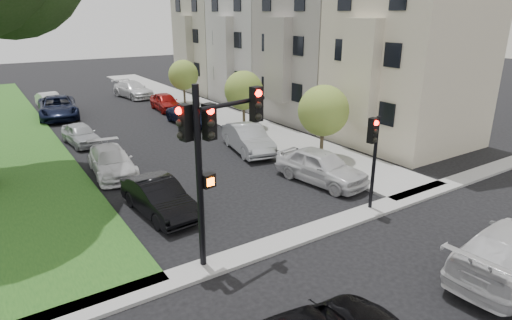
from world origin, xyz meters
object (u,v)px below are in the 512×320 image
traffic_signal_secondary (373,147)px  car_parked_9 (50,101)px  small_tree_a (323,111)px  car_parked_2 (191,116)px  car_parked_4 (133,90)px  small_tree_b (244,90)px  car_parked_6 (112,161)px  car_parked_3 (165,102)px  car_parked_0 (321,166)px  car_parked_7 (81,134)px  car_parked_5 (159,197)px  small_tree_c (183,75)px  traffic_signal_main (212,144)px  car_parked_8 (58,107)px  car_parked_1 (248,139)px

traffic_signal_secondary → car_parked_9: traffic_signal_secondary is taller
small_tree_a → car_parked_2: bearing=103.5°
traffic_signal_secondary → car_parked_4: bearing=89.9°
small_tree_b → car_parked_6: 10.98m
car_parked_3 → car_parked_4: 7.02m
car_parked_0 → car_parked_7: size_ratio=1.24×
small_tree_a → car_parked_0: size_ratio=0.87×
car_parked_5 → small_tree_a: bearing=4.2°
small_tree_a → small_tree_c: bearing=90.0°
car_parked_0 → car_parked_3: 18.68m
small_tree_a → car_parked_9: 24.26m
small_tree_a → traffic_signal_secondary: (-2.70, -5.84, 0.01)m
traffic_signal_main → car_parked_5: bearing=92.6°
car_parked_3 → car_parked_8: car_parked_8 is taller
car_parked_6 → car_parked_4: bearing=74.0°
car_parked_0 → car_parked_9: bearing=98.6°
traffic_signal_main → car_parked_6: size_ratio=1.26×
small_tree_a → traffic_signal_main: 11.24m
traffic_signal_secondary → car_parked_4: 29.11m
traffic_signal_secondary → car_parked_6: size_ratio=0.85×
car_parked_0 → small_tree_a: bearing=38.9°
car_parked_6 → car_parked_5: bearing=-81.9°
small_tree_c → car_parked_0: small_tree_c is taller
car_parked_0 → car_parked_5: (-7.50, 0.95, -0.08)m
car_parked_2 → car_parked_9: size_ratio=1.19×
traffic_signal_main → car_parked_0: bearing=24.4°
car_parked_4 → small_tree_a: bearing=-93.3°
small_tree_a → car_parked_4: small_tree_a is taller
car_parked_9 → car_parked_5: bearing=-96.7°
car_parked_5 → car_parked_4: bearing=69.3°
small_tree_a → small_tree_c: 17.59m
car_parked_7 → car_parked_8: 8.23m
car_parked_4 → car_parked_2: bearing=-99.5°
small_tree_b → car_parked_2: bearing=131.5°
car_parked_0 → car_parked_7: bearing=113.4°
car_parked_2 → car_parked_8: size_ratio=0.81×
car_parked_1 → car_parked_9: bearing=122.8°
small_tree_c → car_parked_4: size_ratio=0.75×
small_tree_b → car_parked_7: bearing=168.2°
car_parked_8 → car_parked_9: bearing=96.8°
car_parked_3 → car_parked_5: bearing=-109.7°
car_parked_2 → car_parked_4: bearing=91.2°
small_tree_a → car_parked_7: small_tree_a is taller
traffic_signal_secondary → car_parked_5: size_ratio=0.90×
car_parked_1 → traffic_signal_main: bearing=-116.4°
traffic_signal_main → small_tree_c: bearing=67.8°
small_tree_a → small_tree_b: size_ratio=1.03×
car_parked_2 → car_parked_5: car_parked_5 is taller
car_parked_2 → car_parked_8: 10.50m
car_parked_7 → car_parked_8: car_parked_8 is taller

